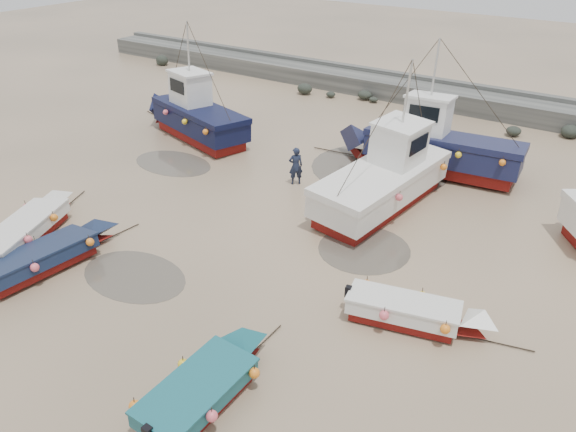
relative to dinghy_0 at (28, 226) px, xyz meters
The scene contains 14 objects.
ground 8.30m from the dinghy_0, 22.29° to the left, with size 120.00×120.00×0.00m, color tan.
seawall 26.29m from the dinghy_0, 72.93° to the left, with size 60.00×4.92×1.50m.
puddle_a 5.42m from the dinghy_0, ahead, with size 4.16×4.16×0.01m, color #4F483E.
puddle_b 13.06m from the dinghy_0, 30.07° to the left, with size 3.49×3.49×0.01m, color #4F483E.
puddle_c 8.50m from the dinghy_0, 93.74° to the left, with size 4.41×4.41×0.01m, color #4F483E.
puddle_d 16.08m from the dinghy_0, 58.29° to the left, with size 6.79×6.79×0.01m, color #4F483E.
dinghy_0 is the anchor object (origin of this frame).
dinghy_1 2.55m from the dinghy_0, 19.75° to the right, with size 2.61×6.46×1.43m.
dinghy_2 11.49m from the dinghy_0, 12.11° to the right, with size 2.03×5.61×1.43m.
dinghy_3 14.99m from the dinghy_0, 13.08° to the left, with size 5.64×2.25×1.43m.
cabin_boat_0 12.19m from the dinghy_0, 100.47° to the left, with size 9.59×4.41×6.22m.
cabin_boat_1 14.78m from the dinghy_0, 45.76° to the left, with size 3.64×10.68×6.22m.
cabin_boat_2 18.24m from the dinghy_0, 54.77° to the left, with size 10.59×3.68×6.22m.
person 11.60m from the dinghy_0, 59.08° to the left, with size 0.66×0.43×1.82m, color #181F34.
Camera 1 is at (11.31, -13.25, 11.35)m, focal length 35.00 mm.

